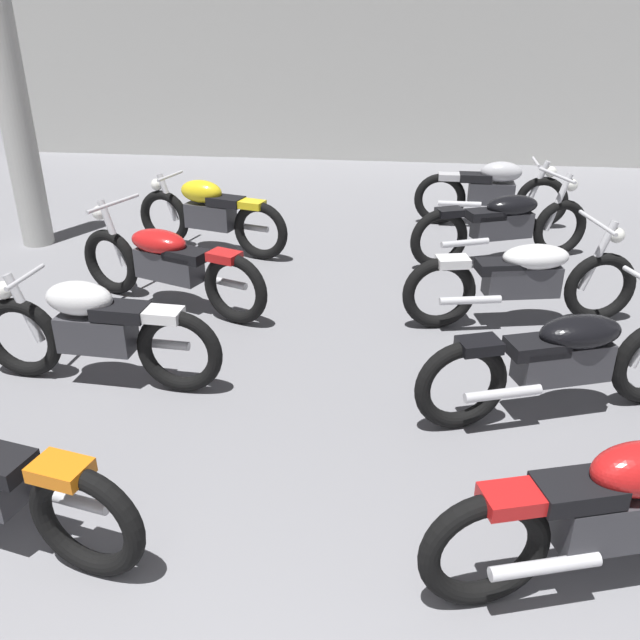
{
  "coord_description": "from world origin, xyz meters",
  "views": [
    {
      "loc": [
        0.56,
        -0.3,
        2.74
      ],
      "look_at": [
        0.0,
        4.21,
        0.55
      ],
      "focal_mm": 37.75,
      "sensor_mm": 36.0,
      "label": 1
    }
  ],
  "objects": [
    {
      "name": "support_pillar",
      "position": [
        -3.84,
        7.08,
        1.6
      ],
      "size": [
        0.36,
        0.36,
        3.2
      ],
      "primitive_type": "cylinder",
      "color": "#B2B2AD",
      "rests_on": "ground"
    },
    {
      "name": "motorcycle_right_row_5",
      "position": [
        1.72,
        8.48,
        0.46
      ],
      "size": [
        1.97,
        0.48,
        0.88
      ],
      "color": "black",
      "rests_on": "ground"
    },
    {
      "name": "motorcycle_left_row_2",
      "position": [
        -1.69,
        4.01,
        0.46
      ],
      "size": [
        1.97,
        0.48,
        0.88
      ],
      "color": "black",
      "rests_on": "ground"
    },
    {
      "name": "motorcycle_right_row_3",
      "position": [
        1.69,
        5.49,
        0.45
      ],
      "size": [
        2.15,
        0.79,
        0.97
      ],
      "color": "black",
      "rests_on": "ground"
    },
    {
      "name": "motorcycle_left_row_3",
      "position": [
        -1.61,
        5.47,
        0.45
      ],
      "size": [
        2.07,
        0.97,
        0.97
      ],
      "color": "black",
      "rests_on": "ground"
    },
    {
      "name": "motorcycle_right_row_2",
      "position": [
        1.75,
        4.0,
        0.45
      ],
      "size": [
        2.08,
        0.94,
        0.97
      ],
      "color": "black",
      "rests_on": "ground"
    },
    {
      "name": "motorcycle_right_row_4",
      "position": [
        1.7,
        7.12,
        0.45
      ],
      "size": [
        2.05,
        1.01,
        0.97
      ],
      "color": "black",
      "rests_on": "ground"
    },
    {
      "name": "motorcycle_right_row_1",
      "position": [
        1.68,
        2.41,
        0.46
      ],
      "size": [
        1.91,
        0.75,
        0.88
      ],
      "color": "black",
      "rests_on": "ground"
    },
    {
      "name": "back_wall",
      "position": [
        0.0,
        12.29,
        1.8
      ],
      "size": [
        13.33,
        0.24,
        3.6
      ],
      "primitive_type": "cube",
      "color": "#B2B2AD",
      "rests_on": "ground"
    },
    {
      "name": "motorcycle_left_row_4",
      "position": [
        -1.65,
        7.06,
        0.46
      ],
      "size": [
        1.93,
        0.69,
        0.88
      ],
      "color": "black",
      "rests_on": "ground"
    }
  ]
}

